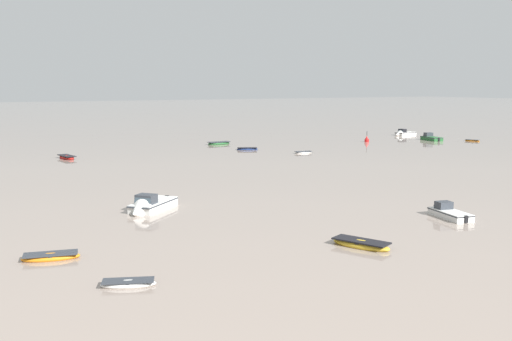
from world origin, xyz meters
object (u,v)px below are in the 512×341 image
at_px(rowboat_moored_3, 219,143).
at_px(rowboat_moored_6, 472,141).
at_px(rowboat_moored_0, 67,157).
at_px(rowboat_moored_8, 303,153).
at_px(motorboat_moored_4, 148,207).
at_px(motorboat_moored_3, 429,138).
at_px(motorboat_moored_1, 403,134).
at_px(channel_buoy, 367,140).
at_px(rowboat_moored_7, 247,149).
at_px(rowboat_moored_4, 51,257).
at_px(motorboat_moored_2, 445,213).
at_px(rowboat_moored_1, 361,244).
at_px(rowboat_moored_2, 128,284).

height_order(rowboat_moored_3, rowboat_moored_6, rowboat_moored_3).
height_order(rowboat_moored_0, rowboat_moored_8, rowboat_moored_0).
bearing_deg(motorboat_moored_4, motorboat_moored_3, 166.41).
height_order(rowboat_moored_3, motorboat_moored_4, motorboat_moored_4).
bearing_deg(rowboat_moored_8, motorboat_moored_1, 29.06).
distance_m(rowboat_moored_3, channel_buoy, 29.85).
bearing_deg(rowboat_moored_8, channel_buoy, 29.20).
distance_m(rowboat_moored_0, rowboat_moored_7, 30.51).
bearing_deg(rowboat_moored_4, motorboat_moored_4, -120.15).
relative_size(rowboat_moored_6, motorboat_moored_3, 0.50).
bearing_deg(motorboat_moored_2, rowboat_moored_4, 95.40).
relative_size(motorboat_moored_1, motorboat_moored_3, 0.95).
xyz_separation_m(rowboat_moored_3, motorboat_moored_4, (-32.61, -51.30, 0.16)).
bearing_deg(rowboat_moored_1, rowboat_moored_3, 138.80).
bearing_deg(rowboat_moored_1, motorboat_moored_3, 108.20).
relative_size(rowboat_moored_4, rowboat_moored_6, 1.24).
distance_m(rowboat_moored_6, rowboat_moored_7, 48.20).
height_order(rowboat_moored_3, rowboat_moored_4, rowboat_moored_3).
bearing_deg(motorboat_moored_3, motorboat_moored_1, -4.32).
relative_size(motorboat_moored_1, rowboat_moored_7, 1.54).
bearing_deg(rowboat_moored_1, rowboat_moored_0, 163.62).
height_order(rowboat_moored_4, motorboat_moored_3, motorboat_moored_3).
distance_m(motorboat_moored_3, motorboat_moored_4, 83.63).
xyz_separation_m(motorboat_moored_1, rowboat_moored_8, (-39.73, -17.96, -0.20)).
distance_m(rowboat_moored_0, rowboat_moored_8, 37.98).
bearing_deg(rowboat_moored_3, motorboat_moored_3, 160.09).
xyz_separation_m(rowboat_moored_1, rowboat_moored_7, (23.63, 58.90, -0.03)).
height_order(rowboat_moored_6, rowboat_moored_8, rowboat_moored_8).
relative_size(rowboat_moored_1, rowboat_moored_7, 1.19).
height_order(rowboat_moored_4, motorboat_moored_1, motorboat_moored_1).
height_order(motorboat_moored_3, motorboat_moored_4, motorboat_moored_4).
relative_size(rowboat_moored_1, rowboat_moored_4, 1.18).
relative_size(rowboat_moored_2, motorboat_moored_1, 0.56).
xyz_separation_m(rowboat_moored_1, rowboat_moored_4, (-19.60, 7.84, -0.03)).
height_order(rowboat_moored_1, rowboat_moored_3, rowboat_moored_3).
bearing_deg(rowboat_moored_1, rowboat_moored_7, 135.57).
bearing_deg(rowboat_moored_6, rowboat_moored_8, -111.04).
distance_m(rowboat_moored_4, rowboat_moored_8, 64.21).
xyz_separation_m(rowboat_moored_6, rowboat_moored_8, (-41.83, -0.42, 0.01)).
bearing_deg(rowboat_moored_8, rowboat_moored_1, -115.74).
height_order(rowboat_moored_8, channel_buoy, channel_buoy).
distance_m(motorboat_moored_1, motorboat_moored_4, 91.86).
xyz_separation_m(motorboat_moored_1, rowboat_moored_7, (-45.28, -8.65, -0.17)).
relative_size(rowboat_moored_7, rowboat_moored_8, 1.19).
height_order(rowboat_moored_1, motorboat_moored_2, motorboat_moored_2).
distance_m(rowboat_moored_1, rowboat_moored_3, 74.01).
xyz_separation_m(rowboat_moored_4, rowboat_moored_8, (48.78, 41.75, -0.02)).
bearing_deg(rowboat_moored_0, channel_buoy, -99.94).
height_order(rowboat_moored_2, motorboat_moored_2, motorboat_moored_2).
bearing_deg(motorboat_moored_4, rowboat_moored_7, -169.57).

